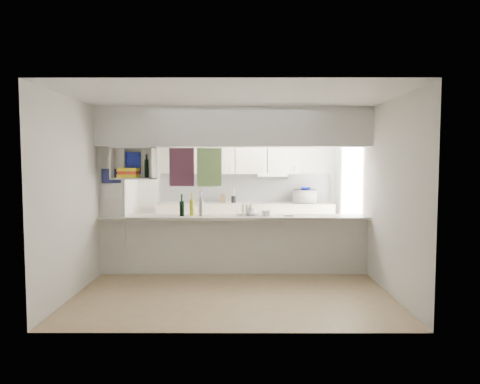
{
  "coord_description": "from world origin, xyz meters",
  "views": [
    {
      "loc": [
        0.11,
        -6.7,
        1.76
      ],
      "look_at": [
        0.09,
        0.5,
        1.26
      ],
      "focal_mm": 32.0,
      "sensor_mm": 36.0,
      "label": 1
    }
  ],
  "objects_px": {
    "wine_bottles": "(192,207)",
    "dish_rack": "(249,210)",
    "microwave": "(305,197)",
    "bowl": "(306,189)"
  },
  "relations": [
    {
      "from": "microwave",
      "to": "wine_bottles",
      "type": "relative_size",
      "value": 1.3
    },
    {
      "from": "microwave",
      "to": "bowl",
      "type": "xyz_separation_m",
      "value": [
        0.01,
        0.01,
        0.17
      ]
    },
    {
      "from": "microwave",
      "to": "dish_rack",
      "type": "bearing_deg",
      "value": 70.04
    },
    {
      "from": "dish_rack",
      "to": "wine_bottles",
      "type": "bearing_deg",
      "value": 176.54
    },
    {
      "from": "microwave",
      "to": "dish_rack",
      "type": "height_order",
      "value": "microwave"
    },
    {
      "from": "bowl",
      "to": "wine_bottles",
      "type": "xyz_separation_m",
      "value": [
        -2.1,
        -2.1,
        -0.16
      ]
    },
    {
      "from": "bowl",
      "to": "wine_bottles",
      "type": "height_order",
      "value": "wine_bottles"
    },
    {
      "from": "wine_bottles",
      "to": "bowl",
      "type": "bearing_deg",
      "value": 44.92
    },
    {
      "from": "microwave",
      "to": "wine_bottles",
      "type": "bearing_deg",
      "value": 55.07
    },
    {
      "from": "wine_bottles",
      "to": "dish_rack",
      "type": "bearing_deg",
      "value": 1.94
    }
  ]
}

